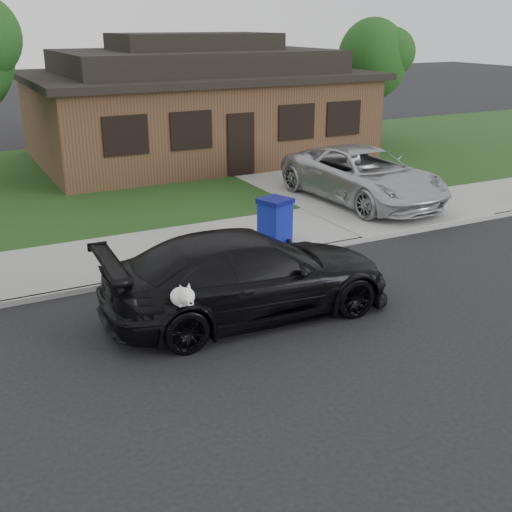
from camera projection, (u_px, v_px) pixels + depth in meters
name	position (u px, v px, depth m)	size (l,w,h in m)	color
ground	(307.00, 329.00, 11.50)	(120.00, 120.00, 0.00)	black
sidewalk	(201.00, 245.00, 15.66)	(60.00, 3.00, 0.12)	gray
curb	(226.00, 264.00, 14.41)	(60.00, 0.12, 0.12)	gray
lawn	(113.00, 178.00, 22.34)	(60.00, 13.00, 0.13)	#193814
driveway	(305.00, 177.00, 22.40)	(4.50, 13.00, 0.14)	gray
sedan	(249.00, 275.00, 11.83)	(5.55, 2.68, 1.59)	black
minivan	(363.00, 175.00, 18.92)	(2.59, 5.61, 1.56)	#B0B4B8
recycling_bin	(275.00, 221.00, 15.41)	(0.86, 0.86, 1.12)	navy
house	(196.00, 104.00, 25.01)	(12.60, 8.60, 4.65)	#422B1C
tree_1	(376.00, 58.00, 27.44)	(3.15, 3.00, 5.25)	#332114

